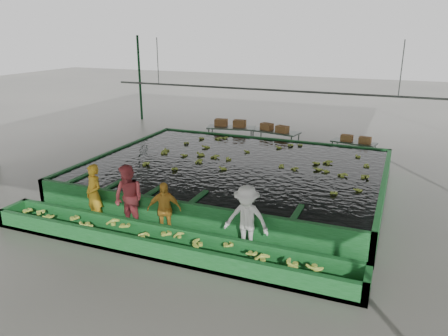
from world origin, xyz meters
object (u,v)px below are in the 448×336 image
at_px(worker_d, 246,220).
at_px(packing_table_left, 231,137).
at_px(flotation_tank, 235,175).
at_px(box_stack_right, 356,142).
at_px(sorting_trough, 162,243).
at_px(packing_table_right, 353,151).
at_px(worker_b, 129,198).
at_px(packing_table_mid, 275,141).
at_px(box_stack_left, 230,126).
at_px(worker_c, 164,210).
at_px(box_stack_mid, 274,131).
at_px(worker_a, 94,194).

bearing_deg(worker_d, packing_table_left, 112.04).
bearing_deg(worker_d, flotation_tank, 112.91).
distance_m(flotation_tank, box_stack_right, 6.05).
distance_m(sorting_trough, packing_table_right, 10.63).
distance_m(worker_b, packing_table_mid, 9.50).
bearing_deg(box_stack_left, flotation_tank, -66.78).
height_order(sorting_trough, worker_c, worker_c).
bearing_deg(packing_table_left, flotation_tank, -67.21).
bearing_deg(box_stack_mid, worker_c, -92.15).
height_order(worker_b, worker_d, worker_b).
bearing_deg(worker_c, packing_table_left, 77.33).
distance_m(worker_a, box_stack_mid, 9.66).
xyz_separation_m(flotation_tank, worker_b, (-1.47, -4.30, 0.48)).
bearing_deg(box_stack_right, worker_c, -113.04).
xyz_separation_m(packing_table_mid, box_stack_right, (3.51, -0.18, 0.34)).
bearing_deg(packing_table_left, box_stack_left, 132.08).
relative_size(worker_b, packing_table_mid, 0.87).
xyz_separation_m(worker_c, packing_table_left, (-1.73, 9.28, -0.27)).
distance_m(worker_c, worker_d, 2.32).
bearing_deg(worker_b, worker_c, 10.65).
height_order(flotation_tank, box_stack_left, box_stack_left).
xyz_separation_m(worker_b, packing_table_left, (-0.63, 9.28, -0.43)).
height_order(worker_b, box_stack_mid, worker_b).
relative_size(worker_d, packing_table_left, 0.80).
height_order(worker_a, box_stack_left, worker_a).
relative_size(sorting_trough, packing_table_mid, 4.68).
height_order(sorting_trough, box_stack_mid, box_stack_mid).
bearing_deg(box_stack_right, packing_table_right, 142.66).
relative_size(worker_b, packing_table_right, 1.02).
xyz_separation_m(packing_table_mid, box_stack_mid, (-0.05, -0.07, 0.49)).
bearing_deg(worker_c, flotation_tank, 61.93).
height_order(worker_b, packing_table_right, worker_b).
xyz_separation_m(worker_a, packing_table_right, (6.10, 9.24, -0.46)).
bearing_deg(sorting_trough, worker_a, 163.10).
height_order(worker_a, box_stack_mid, worker_a).
height_order(worker_a, packing_table_right, worker_a).
distance_m(packing_table_mid, box_stack_mid, 0.49).
bearing_deg(worker_d, sorting_trough, -159.23).
bearing_deg(worker_a, worker_b, 22.57).
distance_m(packing_table_left, packing_table_right, 5.56).
bearing_deg(flotation_tank, worker_d, -65.58).
relative_size(worker_a, box_stack_mid, 1.28).
distance_m(packing_table_mid, box_stack_left, 2.27).
bearing_deg(worker_d, box_stack_right, 78.68).
distance_m(worker_d, box_stack_left, 10.24).
distance_m(worker_d, box_stack_mid, 9.51).
bearing_deg(worker_a, box_stack_right, 78.67).
height_order(worker_d, packing_table_mid, worker_d).
bearing_deg(flotation_tank, box_stack_mid, 90.21).
xyz_separation_m(worker_d, packing_table_left, (-4.04, 9.28, -0.38)).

